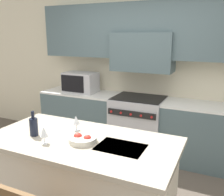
{
  "coord_description": "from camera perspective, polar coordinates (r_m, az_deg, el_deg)",
  "views": [
    {
      "loc": [
        1.24,
        -2.08,
        1.91
      ],
      "look_at": [
        -0.0,
        0.59,
        1.17
      ],
      "focal_mm": 40.0,
      "sensor_mm": 36.0,
      "label": 1
    }
  ],
  "objects": [
    {
      "name": "fruit_bowl",
      "position": [
        2.43,
        -6.75,
        -9.3
      ],
      "size": [
        0.27,
        0.27,
        0.09
      ],
      "color": "silver",
      "rests_on": "kitchen_island"
    },
    {
      "name": "wine_glass_far",
      "position": [
        2.68,
        -8.23,
        -5.13
      ],
      "size": [
        0.08,
        0.08,
        0.16
      ],
      "color": "white",
      "rests_on": "kitchen_island"
    },
    {
      "name": "wine_glass_near",
      "position": [
        2.43,
        -15.32,
        -7.61
      ],
      "size": [
        0.08,
        0.08,
        0.16
      ],
      "color": "white",
      "rests_on": "kitchen_island"
    },
    {
      "name": "kitchen_island",
      "position": [
        2.72,
        -6.85,
        -18.16
      ],
      "size": [
        1.9,
        0.97,
        0.92
      ],
      "color": "beige",
      "rests_on": "ground_plane"
    },
    {
      "name": "back_counter",
      "position": [
        4.17,
        6.08,
        -6.22
      ],
      "size": [
        3.53,
        0.62,
        0.93
      ],
      "color": "#4C6066",
      "rests_on": "ground_plane"
    },
    {
      "name": "range_stove",
      "position": [
        4.14,
        5.98,
        -6.19
      ],
      "size": [
        0.82,
        0.7,
        0.95
      ],
      "color": "#B7B7BC",
      "rests_on": "ground_plane"
    },
    {
      "name": "wine_bottle",
      "position": [
        2.65,
        -17.46,
        -6.21
      ],
      "size": [
        0.08,
        0.08,
        0.26
      ],
      "color": "black",
      "rests_on": "kitchen_island"
    },
    {
      "name": "microwave",
      "position": [
        4.45,
        -7.2,
        3.6
      ],
      "size": [
        0.57,
        0.38,
        0.35
      ],
      "color": "#B7B7BC",
      "rests_on": "back_counter"
    },
    {
      "name": "back_cabinetry",
      "position": [
        4.16,
        7.63,
        9.71
      ],
      "size": [
        10.0,
        0.46,
        2.7
      ],
      "color": "beige",
      "rests_on": "ground_plane"
    }
  ]
}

